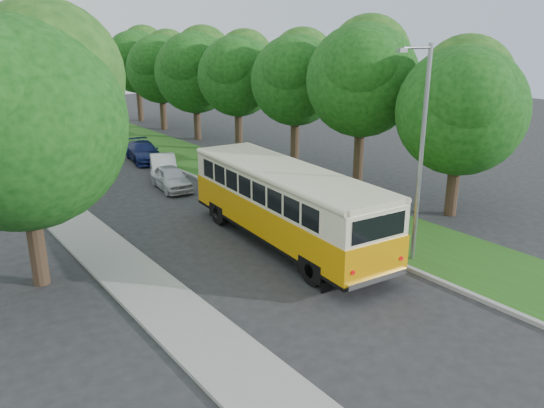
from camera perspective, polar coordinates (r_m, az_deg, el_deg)
ground at (r=19.80m, az=1.16°, el=-6.88°), size 120.00×120.00×0.00m
curb at (r=25.50m, az=0.66°, el=-0.92°), size 0.20×70.00×0.15m
grass_verge at (r=26.92m, az=4.64°, el=0.03°), size 4.50×70.00×0.13m
sidewalk at (r=21.79m, az=-17.26°, el=-5.18°), size 2.20×70.00×0.12m
treeline at (r=35.25m, az=-13.22°, el=13.58°), size 24.27×41.91×9.46m
lamppost_near at (r=19.62m, az=15.64°, el=5.68°), size 1.71×0.16×8.00m
lamppost_far at (r=31.12m, az=-24.85°, el=8.54°), size 1.71×0.16×7.50m
warning_sign at (r=27.75m, az=-21.96°, el=2.85°), size 0.56×0.10×2.50m
vintage_bus at (r=21.37m, az=1.41°, el=-0.26°), size 3.78×11.25×3.28m
car_silver at (r=29.96m, az=-10.81°, el=2.77°), size 2.01×3.96×1.29m
car_white at (r=32.58m, az=-11.60°, el=4.00°), size 2.81×4.34×1.35m
car_blue at (r=37.05m, az=-13.64°, el=5.48°), size 2.57×4.75×1.31m
car_grey at (r=43.86m, az=-17.56°, el=7.01°), size 3.47×5.05×1.28m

